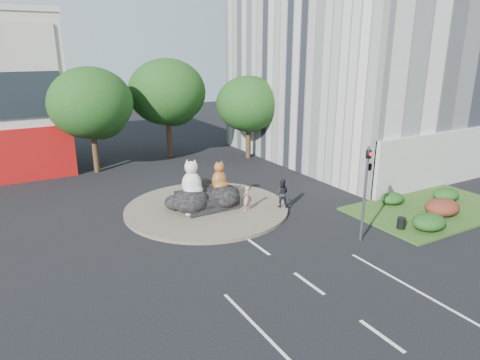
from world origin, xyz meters
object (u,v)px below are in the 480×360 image
at_px(pedestrian_pink, 246,198).
at_px(litter_bin, 401,223).
at_px(cat_tabby, 219,175).
at_px(kitten_white, 236,200).
at_px(pedestrian_dark, 282,193).
at_px(cat_white, 192,178).
at_px(kitten_calico, 189,209).

xyz_separation_m(pedestrian_pink, litter_bin, (6.03, -6.40, -0.53)).
height_order(cat_tabby, litter_bin, cat_tabby).
bearing_deg(kitten_white, pedestrian_dark, -68.94).
distance_m(kitten_white, pedestrian_dark, 2.87).
xyz_separation_m(pedestrian_dark, litter_bin, (3.85, -5.84, -0.65)).
relative_size(cat_white, litter_bin, 3.59).
relative_size(cat_white, pedestrian_pink, 1.49).
height_order(cat_white, pedestrian_pink, cat_white).
distance_m(pedestrian_pink, pedestrian_dark, 2.26).
relative_size(kitten_white, litter_bin, 1.22).
height_order(kitten_calico, litter_bin, kitten_calico).
xyz_separation_m(kitten_white, pedestrian_dark, (2.38, -1.54, 0.50)).
bearing_deg(kitten_calico, litter_bin, 0.26).
relative_size(kitten_white, pedestrian_pink, 0.51).
bearing_deg(cat_white, cat_tabby, 34.87).
xyz_separation_m(kitten_calico, kitten_white, (3.19, 0.10, -0.08)).
height_order(pedestrian_pink, litter_bin, pedestrian_pink).
xyz_separation_m(cat_tabby, pedestrian_pink, (0.85, -1.87, -1.07)).
bearing_deg(cat_tabby, pedestrian_pink, -68.87).
height_order(kitten_calico, kitten_white, kitten_calico).
bearing_deg(pedestrian_dark, kitten_white, 4.01).
bearing_deg(kitten_white, kitten_calico, 145.81).
distance_m(cat_white, cat_tabby, 1.98).
relative_size(cat_tabby, kitten_calico, 2.02).
height_order(pedestrian_dark, litter_bin, pedestrian_dark).
height_order(kitten_white, litter_bin, kitten_white).
xyz_separation_m(cat_white, kitten_calico, (-0.58, -0.77, -1.57)).
relative_size(kitten_white, pedestrian_dark, 0.44).
relative_size(cat_tabby, kitten_white, 2.42).
bearing_deg(cat_white, kitten_calico, -98.65).
bearing_deg(cat_tabby, pedestrian_dark, -42.00).
xyz_separation_m(cat_tabby, pedestrian_dark, (3.03, -2.43, -0.95)).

